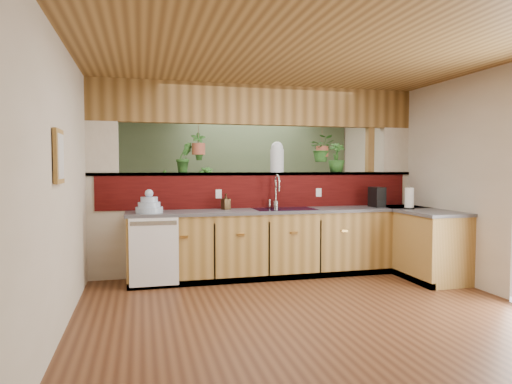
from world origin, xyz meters
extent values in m
cube|color=#512D19|center=(0.00, 0.00, 0.00)|extent=(4.60, 7.00, 0.01)
cube|color=brown|center=(0.00, 0.00, 2.60)|extent=(4.60, 7.00, 0.01)
cube|color=beige|center=(0.00, 3.50, 1.30)|extent=(4.60, 0.02, 2.60)
cube|color=beige|center=(-2.30, 0.00, 1.30)|extent=(0.02, 7.00, 2.60)
cube|color=beige|center=(2.30, 0.00, 1.30)|extent=(0.02, 7.00, 2.60)
cube|color=beige|center=(0.00, 1.35, 0.68)|extent=(4.60, 0.15, 1.35)
cube|color=#410908|center=(0.00, 1.27, 1.12)|extent=(4.40, 0.02, 0.45)
cube|color=brown|center=(0.00, 1.35, 1.37)|extent=(4.60, 0.21, 0.04)
cube|color=brown|center=(0.00, 1.35, 2.33)|extent=(4.60, 0.15, 0.55)
cube|color=beige|center=(-2.10, 1.35, 1.70)|extent=(0.40, 0.15, 0.70)
cube|color=beige|center=(2.10, 1.35, 1.70)|extent=(0.40, 0.15, 0.70)
cube|color=brown|center=(1.70, 1.35, 1.30)|extent=(0.10, 0.10, 2.60)
cube|color=brown|center=(0.00, 1.35, 1.37)|extent=(4.60, 0.21, 0.04)
cube|color=brown|center=(0.00, 1.35, 2.33)|extent=(4.60, 0.15, 0.55)
cube|color=#4D6042|center=(0.00, 3.48, 1.30)|extent=(4.55, 0.02, 2.55)
cube|color=olive|center=(0.25, 0.98, 0.43)|extent=(4.10, 0.60, 0.86)
cube|color=#49494E|center=(0.25, 0.98, 0.88)|extent=(4.14, 0.64, 0.04)
cube|color=olive|center=(2.00, 0.54, 0.43)|extent=(0.60, 1.48, 0.86)
cube|color=#49494E|center=(2.00, 0.54, 0.88)|extent=(0.64, 1.52, 0.04)
cube|color=olive|center=(2.00, 0.98, 0.43)|extent=(0.60, 0.60, 0.86)
cube|color=#49494E|center=(2.00, 0.98, 0.88)|extent=(0.64, 0.64, 0.04)
cube|color=black|center=(0.25, 0.71, 0.04)|extent=(4.10, 0.06, 0.08)
cube|color=black|center=(1.73, 0.54, 0.04)|extent=(0.06, 1.48, 0.08)
cube|color=white|center=(-1.48, 0.66, 0.45)|extent=(0.58, 0.02, 0.82)
cube|color=#B7B7B2|center=(-1.48, 0.65, 0.80)|extent=(0.54, 0.01, 0.05)
cube|color=black|center=(0.25, 0.98, 0.89)|extent=(0.82, 0.50, 0.03)
cube|color=black|center=(0.06, 0.98, 0.80)|extent=(0.34, 0.40, 0.16)
cube|color=black|center=(0.44, 0.98, 0.80)|extent=(0.34, 0.40, 0.16)
cube|color=olive|center=(-2.27, -0.80, 1.55)|extent=(0.03, 0.35, 0.45)
cube|color=silver|center=(-2.26, -0.80, 1.55)|extent=(0.01, 0.27, 0.37)
cylinder|color=#B7B7B2|center=(0.18, 1.18, 0.95)|extent=(0.07, 0.07, 0.10)
cylinder|color=#B7B7B2|center=(0.18, 1.18, 1.13)|extent=(0.02, 0.02, 0.28)
torus|color=#B7B7B2|center=(0.18, 1.11, 1.27)|extent=(0.20, 0.03, 0.20)
cylinder|color=#B7B7B2|center=(0.18, 1.02, 1.20)|extent=(0.02, 0.02, 0.12)
cylinder|color=#B7B7B2|center=(0.10, 1.18, 0.97)|extent=(0.03, 0.03, 0.10)
cylinder|color=#A4B9D4|center=(-1.53, 0.89, 0.94)|extent=(0.33, 0.33, 0.07)
cylinder|color=#A4B9D4|center=(-1.53, 0.89, 1.00)|extent=(0.27, 0.27, 0.06)
cylinder|color=#A4B9D4|center=(-1.53, 0.89, 1.07)|extent=(0.21, 0.21, 0.06)
sphere|color=#A4B9D4|center=(-1.53, 0.89, 1.14)|extent=(0.10, 0.10, 0.10)
imported|color=#332312|center=(-0.53, 1.11, 1.01)|extent=(0.13, 0.13, 0.21)
cube|color=black|center=(1.62, 0.97, 1.04)|extent=(0.15, 0.24, 0.28)
cube|color=black|center=(1.62, 0.88, 0.95)|extent=(0.13, 0.09, 0.09)
cylinder|color=silver|center=(1.62, 0.91, 0.98)|extent=(0.08, 0.08, 0.08)
cylinder|color=black|center=(1.88, 0.58, 0.91)|extent=(0.14, 0.14, 0.02)
cylinder|color=#B7B7B2|center=(1.88, 0.58, 1.05)|extent=(0.02, 0.02, 0.31)
cylinder|color=white|center=(1.88, 0.58, 1.05)|extent=(0.12, 0.12, 0.26)
cylinder|color=silver|center=(0.25, 1.35, 1.55)|extent=(0.19, 0.19, 0.32)
sphere|color=silver|center=(0.25, 1.35, 1.74)|extent=(0.17, 0.17, 0.17)
imported|color=#26581E|center=(-1.05, 1.35, 1.59)|extent=(0.26, 0.24, 0.41)
imported|color=#26581E|center=(1.16, 1.35, 1.61)|extent=(0.28, 0.28, 0.43)
cylinder|color=brown|center=(-0.86, 1.35, 1.91)|extent=(0.01, 0.01, 0.28)
cylinder|color=brown|center=(-0.86, 1.35, 1.71)|extent=(0.18, 0.18, 0.15)
imported|color=#26581E|center=(-0.86, 1.35, 1.94)|extent=(0.21, 0.15, 0.38)
cylinder|color=brown|center=(0.94, 1.35, 1.90)|extent=(0.01, 0.01, 0.30)
cylinder|color=brown|center=(0.94, 1.35, 1.69)|extent=(0.18, 0.18, 0.15)
imported|color=#26581E|center=(0.94, 1.35, 1.92)|extent=(0.44, 0.41, 0.38)
cube|color=black|center=(-0.86, 3.25, 0.50)|extent=(1.48, 0.84, 0.96)
imported|color=#26581E|center=(-1.23, 3.25, 1.20)|extent=(0.26, 0.21, 0.43)
imported|color=#26581E|center=(-0.50, 3.25, 1.22)|extent=(0.35, 0.35, 0.49)
imported|color=#26581E|center=(0.89, 2.05, 0.39)|extent=(0.87, 0.81, 0.77)
camera|label=1|loc=(-1.62, -4.85, 1.46)|focal=32.00mm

